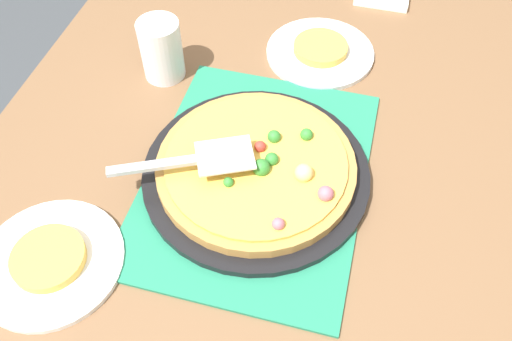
% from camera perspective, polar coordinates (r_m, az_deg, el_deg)
% --- Properties ---
extents(ground_plane, '(8.00, 8.00, 0.00)m').
position_cam_1_polar(ground_plane, '(1.57, 0.00, -17.48)').
color(ground_plane, '#3D4247').
extents(dining_table, '(1.40, 1.00, 0.75)m').
position_cam_1_polar(dining_table, '(0.99, 0.00, -4.58)').
color(dining_table, brown).
rests_on(dining_table, ground_plane).
extents(placemat, '(0.48, 0.36, 0.01)m').
position_cam_1_polar(placemat, '(0.90, 0.00, -0.66)').
color(placemat, '#237F5B').
rests_on(placemat, dining_table).
extents(pizza_pan, '(0.38, 0.38, 0.01)m').
position_cam_1_polar(pizza_pan, '(0.89, 0.00, -0.28)').
color(pizza_pan, black).
rests_on(pizza_pan, placemat).
extents(pizza, '(0.33, 0.33, 0.05)m').
position_cam_1_polar(pizza, '(0.87, 0.10, 0.50)').
color(pizza, '#B78442').
rests_on(pizza, pizza_pan).
extents(plate_near_left, '(0.22, 0.22, 0.01)m').
position_cam_1_polar(plate_near_left, '(0.87, -21.12, -9.13)').
color(plate_near_left, white).
rests_on(plate_near_left, dining_table).
extents(plate_far_right, '(0.22, 0.22, 0.01)m').
position_cam_1_polar(plate_far_right, '(1.13, 6.87, 12.43)').
color(plate_far_right, white).
rests_on(plate_far_right, dining_table).
extents(served_slice_left, '(0.11, 0.11, 0.02)m').
position_cam_1_polar(served_slice_left, '(0.86, -21.37, -8.71)').
color(served_slice_left, '#EAB747').
rests_on(served_slice_left, plate_near_left).
extents(served_slice_right, '(0.11, 0.11, 0.02)m').
position_cam_1_polar(served_slice_right, '(1.12, 6.94, 12.95)').
color(served_slice_right, '#EAB747').
rests_on(served_slice_right, plate_far_right).
extents(cup_far, '(0.08, 0.08, 0.12)m').
position_cam_1_polar(cup_far, '(1.05, -10.10, 12.62)').
color(cup_far, white).
rests_on(cup_far, dining_table).
extents(pizza_server, '(0.14, 0.23, 0.01)m').
position_cam_1_polar(pizza_server, '(0.84, -6.57, 1.15)').
color(pizza_server, silver).
rests_on(pizza_server, pizza).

